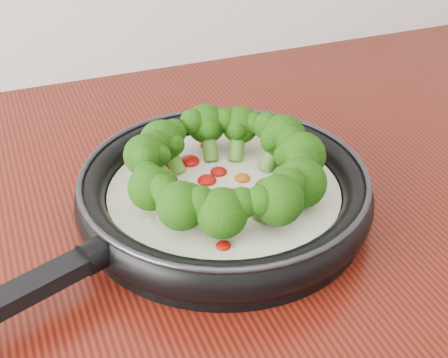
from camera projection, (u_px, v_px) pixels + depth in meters
name	position (u px, v px, depth m)	size (l,w,h in m)	color
skillet	(224.00, 188.00, 0.75)	(0.56, 0.44, 0.10)	black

